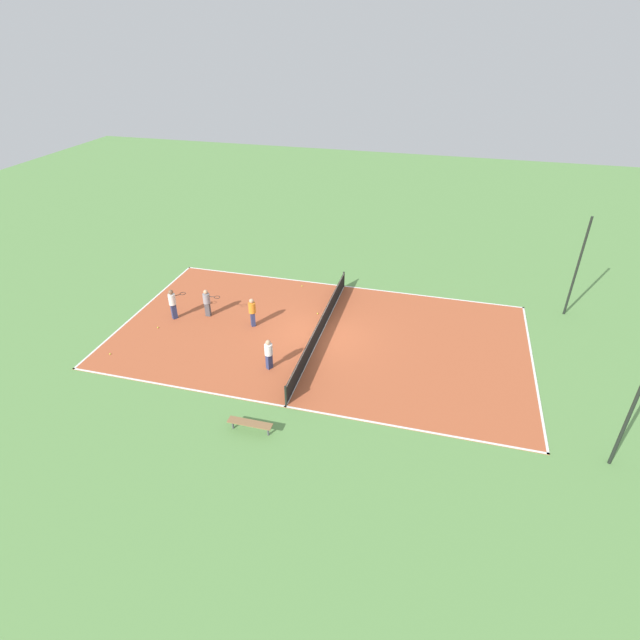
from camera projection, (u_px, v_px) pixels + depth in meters
name	position (u px, v px, depth m)	size (l,w,h in m)	color
ground_plane	(320.00, 336.00, 24.63)	(80.00, 80.00, 0.00)	#60934C
court_surface	(320.00, 335.00, 24.63)	(11.03, 20.00, 0.02)	#B75633
tennis_net	(320.00, 327.00, 24.37)	(10.83, 0.10, 0.95)	black
bench	(250.00, 424.00, 18.71)	(0.36, 1.73, 0.45)	olive
player_near_white	(269.00, 353.00, 21.88)	(0.49, 0.49, 1.49)	navy
player_far_white	(173.00, 302.00, 25.54)	(0.93, 0.85, 1.66)	navy
player_baseline_gray	(207.00, 301.00, 25.80)	(0.39, 0.95, 1.52)	#4C4C51
player_center_orange	(252.00, 311.00, 24.94)	(0.50, 0.50, 1.55)	navy
tennis_ball_right_alley	(302.00, 286.00, 29.07)	(0.07, 0.07, 0.07)	#CCE033
tennis_ball_near_net	(158.00, 327.00, 25.17)	(0.07, 0.07, 0.07)	#CCE033
tennis_ball_far_baseline	(318.00, 314.00, 26.35)	(0.07, 0.07, 0.07)	#CCE033
tennis_ball_midcourt	(110.00, 354.00, 23.18)	(0.07, 0.07, 0.07)	#CCE033
fence_post_back_left	(577.00, 268.00, 25.06)	(0.12, 0.12, 5.37)	black
fence_post_back_right	(634.00, 405.00, 16.19)	(0.12, 0.12, 5.37)	black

